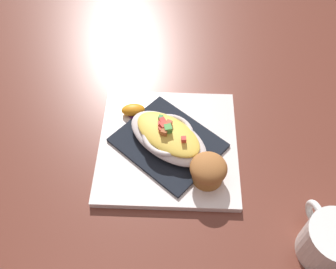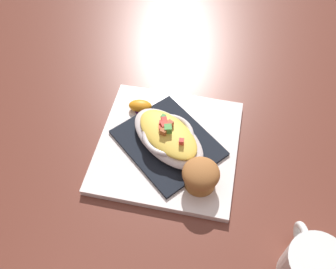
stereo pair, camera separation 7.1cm
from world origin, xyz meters
name	(u,v)px [view 2 (the right image)]	position (x,y,z in m)	size (l,w,h in m)	color
ground_plane	(168,148)	(0.00, 0.00, 0.00)	(2.60, 2.60, 0.00)	brown
square_plate	(168,146)	(0.00, 0.00, 0.01)	(0.27, 0.27, 0.01)	white
folded_napkin	(168,143)	(0.00, 0.00, 0.02)	(0.19, 0.15, 0.01)	black
gratin_dish	(168,136)	(0.00, 0.00, 0.04)	(0.17, 0.19, 0.05)	silver
muffin	(201,176)	(0.07, 0.08, 0.04)	(0.07, 0.07, 0.05)	#A36830
orange_garnish	(141,107)	(-0.07, -0.08, 0.02)	(0.05, 0.06, 0.02)	#481A57
coffee_mug	(311,269)	(0.18, 0.28, 0.03)	(0.12, 0.09, 0.08)	white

